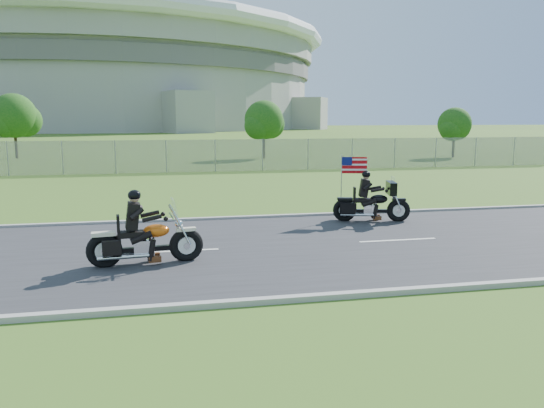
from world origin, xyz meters
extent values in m
plane|color=#3B591B|center=(0.00, 0.00, 0.00)|extent=(420.00, 420.00, 0.00)
cube|color=#28282B|center=(0.00, 0.00, 0.02)|extent=(120.00, 8.00, 0.04)
cube|color=#9E9B93|center=(0.00, 4.05, 0.05)|extent=(120.00, 0.18, 0.12)
cube|color=#9E9B93|center=(0.00, -4.05, 0.05)|extent=(120.00, 0.18, 0.12)
cube|color=gray|center=(-5.00, 20.00, 1.00)|extent=(60.00, 0.03, 2.00)
cylinder|color=#A3A099|center=(-20.00, 170.00, 10.00)|extent=(130.00, 130.00, 20.00)
cylinder|color=#605E5B|center=(-20.00, 170.00, 17.00)|extent=(132.00, 132.00, 4.00)
cylinder|color=#A3A099|center=(-20.00, 170.00, 23.00)|extent=(134.00, 134.00, 6.00)
torus|color=white|center=(-20.00, 170.00, 27.00)|extent=(140.40, 140.40, 4.40)
cylinder|color=#382316|center=(6.00, 30.00, 1.26)|extent=(0.22, 0.22, 2.52)
sphere|color=#174A13|center=(6.00, 30.00, 3.15)|extent=(3.20, 3.20, 3.20)
sphere|color=#174A13|center=(6.64, 30.48, 2.79)|extent=(2.40, 2.40, 2.40)
sphere|color=#174A13|center=(5.44, 29.60, 2.70)|extent=(2.24, 2.24, 2.24)
cylinder|color=#382316|center=(-14.00, 34.00, 1.40)|extent=(0.22, 0.22, 2.80)
sphere|color=#174A13|center=(-14.00, 34.00, 3.50)|extent=(3.60, 3.60, 3.60)
sphere|color=#174A13|center=(-13.28, 34.54, 3.10)|extent=(2.70, 2.70, 2.70)
sphere|color=#174A13|center=(-14.63, 33.55, 3.00)|extent=(2.52, 2.52, 2.52)
cylinder|color=#382316|center=(22.00, 28.00, 1.12)|extent=(0.22, 0.22, 2.24)
sphere|color=#174A13|center=(22.00, 28.00, 2.80)|extent=(2.80, 2.80, 2.80)
sphere|color=#174A13|center=(22.56, 28.42, 2.48)|extent=(2.10, 2.10, 2.10)
sphere|color=#174A13|center=(21.51, 27.65, 2.40)|extent=(1.96, 1.96, 1.96)
torus|color=black|center=(-1.73, -0.91, 0.41)|extent=(0.81, 0.27, 0.80)
torus|color=black|center=(-3.55, -1.09, 0.41)|extent=(0.81, 0.27, 0.80)
ellipsoid|color=orange|center=(-2.41, -0.98, 0.79)|extent=(0.63, 0.40, 0.30)
cube|color=black|center=(-2.96, -1.03, 0.75)|extent=(0.62, 0.38, 0.13)
cube|color=black|center=(-2.91, -1.03, 1.17)|extent=(0.30, 0.45, 0.59)
sphere|color=black|center=(-2.86, -1.02, 1.63)|extent=(0.32, 0.32, 0.29)
cube|color=silver|center=(-1.98, -0.93, 1.31)|extent=(0.09, 0.50, 0.43)
torus|color=black|center=(5.19, 2.54, 0.39)|extent=(0.78, 0.36, 0.75)
torus|color=black|center=(3.50, 2.95, 0.39)|extent=(0.78, 0.36, 0.75)
ellipsoid|color=black|center=(4.56, 2.70, 0.75)|extent=(0.63, 0.45, 0.29)
cube|color=black|center=(4.05, 2.82, 0.71)|extent=(0.62, 0.43, 0.12)
cube|color=black|center=(4.10, 2.81, 1.11)|extent=(0.33, 0.45, 0.56)
sphere|color=black|center=(4.15, 2.80, 1.55)|extent=(0.33, 0.33, 0.28)
cube|color=black|center=(4.94, 2.60, 1.11)|extent=(0.41, 0.85, 0.41)
cube|color=#B70C11|center=(3.85, 3.08, 1.82)|extent=(0.80, 0.21, 0.53)
camera|label=1|loc=(-2.21, -13.09, 3.34)|focal=35.00mm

